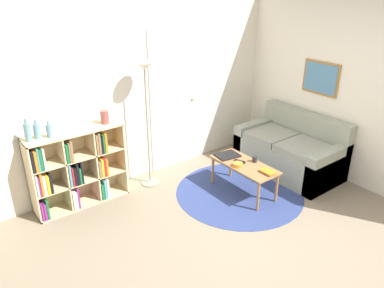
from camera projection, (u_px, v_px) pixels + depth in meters
ground_plane at (273, 255)px, 3.99m from camera, size 14.00×14.00×0.00m
wall_back at (149, 88)px, 5.23m from camera, size 7.16×0.11×2.60m
wall_right at (315, 82)px, 5.49m from camera, size 0.08×5.41×2.60m
rug at (239, 192)px, 5.14m from camera, size 1.74×1.74×0.01m
bookshelf at (74, 169)px, 4.70m from camera, size 1.18×0.34×1.01m
floor_lamp at (145, 86)px, 4.80m from camera, size 0.28×0.28×1.74m
couch at (291, 151)px, 5.66m from camera, size 0.85×1.52×0.87m
coffee_table at (244, 167)px, 5.01m from camera, size 0.42×0.96×0.43m
laptop at (228, 155)px, 5.20m from camera, size 0.34×0.29×0.02m
bowl at (238, 165)px, 4.91m from camera, size 0.13×0.13×0.05m
book_stack_on_table at (267, 172)px, 4.75m from camera, size 0.13×0.20×0.03m
cup at (255, 159)px, 5.02m from camera, size 0.07×0.07×0.08m
remote at (240, 161)px, 5.03m from camera, size 0.09×0.16×0.02m
bottle_left at (28, 132)px, 4.19m from camera, size 0.07×0.07×0.27m
bottle_middle at (37, 131)px, 4.28m from camera, size 0.07×0.07×0.23m
bottle_right at (49, 130)px, 4.31m from camera, size 0.07×0.07×0.20m
vase_on_shelf at (105, 117)px, 4.72m from camera, size 0.10×0.10×0.17m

